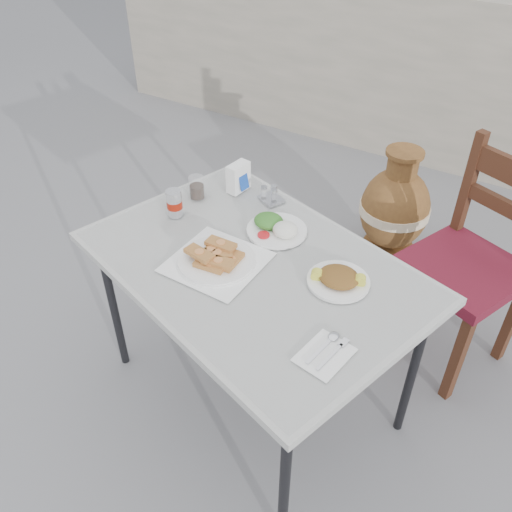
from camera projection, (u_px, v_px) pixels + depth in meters
The scene contains 13 objects.
ground at pixel (294, 391), 2.52m from camera, with size 80.00×80.00×0.00m, color slate.
cafe_table at pixel (253, 273), 2.06m from camera, with size 1.48×1.21×0.78m.
pide_plate at pixel (216, 256), 2.01m from camera, with size 0.34×0.34×0.07m.
salad_rice_plate at pixel (276, 227), 2.17m from camera, with size 0.24×0.24×0.06m.
salad_chopped_plate at pixel (339, 279), 1.93m from camera, with size 0.23×0.23×0.05m.
soda_can at pixel (174, 203), 2.24m from camera, with size 0.07×0.07×0.12m.
cola_glass at pixel (197, 189), 2.36m from camera, with size 0.07×0.07×0.10m.
napkin_holder at pixel (238, 177), 2.39m from camera, with size 0.08×0.11×0.13m.
condiment_caddy at pixel (271, 196), 2.35m from camera, with size 0.13×0.12×0.07m.
cutlery_napkin at pixel (326, 351), 1.68m from camera, with size 0.16×0.20×0.01m.
chair at pixel (471, 262), 2.40m from camera, with size 0.61×0.61×1.05m.
terracotta_urn at pixel (394, 209), 3.12m from camera, with size 0.40×0.40×0.70m.
back_wall at pixel (465, 89), 3.81m from camera, with size 6.00×0.25×1.20m, color #A99D8D.
Camera 1 is at (0.66, -1.44, 2.06)m, focal length 38.00 mm.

